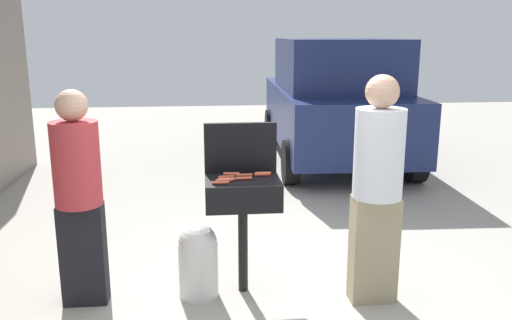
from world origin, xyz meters
The scene contains 16 objects.
ground_plane centered at (0.00, 0.00, 0.00)m, with size 24.00×24.00×0.00m, color #9E998E.
bbq_grill centered at (-0.17, 0.26, 0.82)m, with size 0.60×0.44×0.96m.
grill_lid_open centered at (-0.17, 0.48, 1.17)m, with size 0.60×0.05×0.42m, color black.
hot_dog_0 centered at (-0.25, 0.39, 0.98)m, with size 0.03×0.03×0.13m, color #C6593D.
hot_dog_1 centered at (-0.35, 0.13, 0.98)m, with size 0.03×0.03×0.13m, color #B74C33.
hot_dog_2 centered at (-0.16, 0.24, 0.98)m, with size 0.03×0.03×0.13m, color #B74C33.
hot_dog_3 centered at (-0.29, 0.30, 0.98)m, with size 0.03×0.03×0.13m, color #AD4228.
hot_dog_4 centered at (-0.30, 0.23, 0.98)m, with size 0.03×0.03×0.13m, color #C6593D.
hot_dog_5 centered at (-0.15, 0.34, 0.98)m, with size 0.03×0.03×0.13m, color #AD4228.
hot_dog_6 centered at (-0.32, 0.20, 0.98)m, with size 0.03×0.03×0.13m, color #C6593D.
hot_dog_7 centered at (0.01, 0.38, 0.98)m, with size 0.03×0.03×0.13m, color #C6593D.
hot_dog_8 centered at (0.00, 0.34, 0.98)m, with size 0.03×0.03×0.13m, color #AD4228.
propane_tank centered at (-0.54, 0.21, 0.32)m, with size 0.32×0.32×0.62m.
person_left centered at (-1.43, 0.19, 0.92)m, with size 0.36×0.36×1.70m.
person_right centered at (0.85, 0.00, 0.98)m, with size 0.38×0.38×1.81m.
parked_minivan centered at (1.72, 4.85, 1.03)m, with size 2.17×4.47×2.02m.
Camera 1 is at (-0.47, -3.78, 2.09)m, focal length 37.01 mm.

